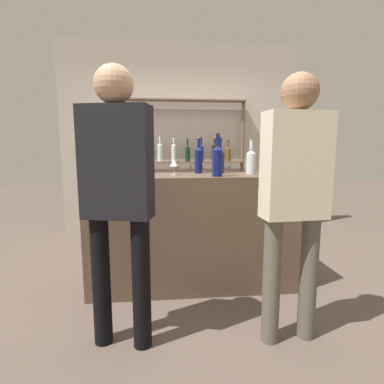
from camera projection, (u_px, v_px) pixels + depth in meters
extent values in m
plane|color=brown|center=(192.00, 284.00, 2.89)|extent=(16.00, 16.00, 0.00)
cube|color=brown|center=(192.00, 231.00, 2.81)|extent=(1.88, 0.57, 1.06)
cube|color=#B2A899|center=(180.00, 141.00, 4.54)|extent=(3.48, 0.12, 2.80)
cylinder|color=brown|center=(117.00, 169.00, 4.33)|extent=(0.05, 0.05, 1.98)
cylinder|color=brown|center=(242.00, 168.00, 4.51)|extent=(0.05, 0.05, 1.98)
cube|color=brown|center=(180.00, 100.00, 4.27)|extent=(1.90, 0.18, 0.02)
cube|color=brown|center=(181.00, 162.00, 4.40)|extent=(1.90, 0.18, 0.02)
cylinder|color=brown|center=(132.00, 154.00, 4.32)|extent=(0.08, 0.08, 0.22)
cone|color=brown|center=(132.00, 145.00, 4.30)|extent=(0.08, 0.08, 0.04)
cylinder|color=brown|center=(132.00, 141.00, 4.29)|extent=(0.03, 0.03, 0.09)
cylinder|color=black|center=(131.00, 137.00, 4.28)|extent=(0.03, 0.03, 0.01)
cylinder|color=#0F1956|center=(146.00, 155.00, 4.34)|extent=(0.06, 0.06, 0.18)
cone|color=#0F1956|center=(146.00, 148.00, 4.32)|extent=(0.06, 0.06, 0.03)
cylinder|color=#0F1956|center=(146.00, 144.00, 4.32)|extent=(0.02, 0.02, 0.08)
cylinder|color=maroon|center=(146.00, 141.00, 4.31)|extent=(0.03, 0.03, 0.01)
cylinder|color=silver|center=(160.00, 153.00, 4.36)|extent=(0.08, 0.08, 0.24)
cone|color=silver|center=(160.00, 144.00, 4.34)|extent=(0.08, 0.08, 0.03)
cylinder|color=silver|center=(160.00, 140.00, 4.33)|extent=(0.03, 0.03, 0.09)
cylinder|color=gold|center=(160.00, 136.00, 4.32)|extent=(0.03, 0.03, 0.01)
cylinder|color=silver|center=(174.00, 154.00, 4.38)|extent=(0.07, 0.07, 0.23)
cone|color=silver|center=(174.00, 145.00, 4.36)|extent=(0.07, 0.07, 0.03)
cylinder|color=silver|center=(174.00, 140.00, 4.35)|extent=(0.03, 0.03, 0.09)
cylinder|color=#232328|center=(174.00, 137.00, 4.34)|extent=(0.03, 0.03, 0.01)
cylinder|color=black|center=(188.00, 155.00, 4.40)|extent=(0.07, 0.07, 0.20)
cone|color=black|center=(188.00, 146.00, 4.38)|extent=(0.07, 0.07, 0.03)
cylinder|color=black|center=(188.00, 142.00, 4.37)|extent=(0.03, 0.03, 0.09)
cylinder|color=maroon|center=(188.00, 139.00, 4.36)|extent=(0.03, 0.03, 0.01)
cylinder|color=#0F1956|center=(201.00, 154.00, 4.42)|extent=(0.07, 0.07, 0.21)
cone|color=#0F1956|center=(201.00, 146.00, 4.40)|extent=(0.07, 0.07, 0.03)
cylinder|color=#0F1956|center=(201.00, 142.00, 4.39)|extent=(0.03, 0.03, 0.10)
cylinder|color=black|center=(201.00, 138.00, 4.38)|extent=(0.03, 0.03, 0.01)
cylinder|color=black|center=(215.00, 154.00, 4.43)|extent=(0.08, 0.08, 0.23)
cone|color=black|center=(215.00, 145.00, 4.41)|extent=(0.08, 0.08, 0.03)
cylinder|color=black|center=(215.00, 141.00, 4.41)|extent=(0.03, 0.03, 0.07)
cylinder|color=gold|center=(215.00, 138.00, 4.40)|extent=(0.03, 0.03, 0.01)
cylinder|color=brown|center=(228.00, 155.00, 4.46)|extent=(0.08, 0.08, 0.18)
cone|color=brown|center=(228.00, 148.00, 4.44)|extent=(0.08, 0.08, 0.04)
cylinder|color=brown|center=(228.00, 144.00, 4.43)|extent=(0.03, 0.03, 0.08)
cylinder|color=black|center=(228.00, 141.00, 4.42)|extent=(0.03, 0.03, 0.01)
cylinder|color=#0F1956|center=(198.00, 162.00, 2.89)|extent=(0.08, 0.08, 0.22)
cone|color=#0F1956|center=(199.00, 149.00, 2.87)|extent=(0.08, 0.08, 0.03)
cylinder|color=#0F1956|center=(199.00, 142.00, 2.87)|extent=(0.03, 0.03, 0.08)
cylinder|color=gold|center=(199.00, 138.00, 2.86)|extent=(0.03, 0.03, 0.01)
cylinder|color=#0F1956|center=(220.00, 163.00, 2.90)|extent=(0.09, 0.09, 0.20)
cone|color=#0F1956|center=(220.00, 151.00, 2.88)|extent=(0.09, 0.09, 0.04)
cylinder|color=#0F1956|center=(220.00, 144.00, 2.87)|extent=(0.03, 0.03, 0.10)
cylinder|color=maroon|center=(220.00, 138.00, 2.86)|extent=(0.03, 0.03, 0.01)
cylinder|color=silver|center=(251.00, 164.00, 2.80)|extent=(0.09, 0.09, 0.19)
cone|color=silver|center=(251.00, 151.00, 2.78)|extent=(0.09, 0.09, 0.04)
cylinder|color=silver|center=(251.00, 145.00, 2.77)|extent=(0.03, 0.03, 0.08)
cylinder|color=gold|center=(252.00, 140.00, 2.76)|extent=(0.04, 0.04, 0.01)
cylinder|color=black|center=(103.00, 162.00, 2.70)|extent=(0.09, 0.09, 0.23)
cone|color=black|center=(103.00, 147.00, 2.68)|extent=(0.09, 0.09, 0.04)
cylinder|color=black|center=(102.00, 141.00, 2.67)|extent=(0.03, 0.03, 0.07)
cylinder|color=gold|center=(102.00, 136.00, 2.67)|extent=(0.03, 0.03, 0.01)
cylinder|color=#0F1956|center=(217.00, 163.00, 2.57)|extent=(0.09, 0.09, 0.23)
cone|color=#0F1956|center=(218.00, 148.00, 2.55)|extent=(0.09, 0.09, 0.04)
cylinder|color=#0F1956|center=(218.00, 140.00, 2.54)|extent=(0.03, 0.03, 0.09)
cylinder|color=maroon|center=(218.00, 134.00, 2.53)|extent=(0.04, 0.04, 0.01)
cylinder|color=silver|center=(174.00, 175.00, 2.70)|extent=(0.06, 0.06, 0.00)
cylinder|color=silver|center=(174.00, 170.00, 2.70)|extent=(0.01, 0.01, 0.08)
cone|color=silver|center=(174.00, 162.00, 2.69)|extent=(0.07, 0.07, 0.07)
cylinder|color=silver|center=(104.00, 168.00, 2.54)|extent=(0.13, 0.13, 0.15)
sphere|color=tan|center=(108.00, 174.00, 2.59)|extent=(0.02, 0.02, 0.02)
sphere|color=tan|center=(99.00, 168.00, 2.56)|extent=(0.02, 0.02, 0.02)
sphere|color=tan|center=(107.00, 174.00, 2.54)|extent=(0.02, 0.02, 0.02)
sphere|color=tan|center=(104.00, 171.00, 2.53)|extent=(0.02, 0.02, 0.02)
sphere|color=tan|center=(100.00, 171.00, 2.51)|extent=(0.02, 0.02, 0.02)
sphere|color=tan|center=(104.00, 168.00, 2.56)|extent=(0.02, 0.02, 0.02)
sphere|color=tan|center=(100.00, 176.00, 2.53)|extent=(0.02, 0.02, 0.02)
sphere|color=tan|center=(99.00, 169.00, 2.55)|extent=(0.02, 0.02, 0.02)
cylinder|color=#575347|center=(308.00, 278.00, 2.03)|extent=(0.12, 0.12, 0.85)
cylinder|color=#575347|center=(271.00, 281.00, 1.99)|extent=(0.12, 0.12, 0.85)
cube|color=beige|center=(296.00, 166.00, 1.90)|extent=(0.43, 0.21, 0.68)
sphere|color=#936B4C|center=(300.00, 92.00, 1.83)|extent=(0.23, 0.23, 0.23)
cylinder|color=black|center=(141.00, 284.00, 1.93)|extent=(0.12, 0.12, 0.87)
cylinder|color=black|center=(101.00, 281.00, 1.97)|extent=(0.12, 0.12, 0.87)
cube|color=black|center=(117.00, 163.00, 1.84)|extent=(0.46, 0.28, 0.69)
sphere|color=tan|center=(114.00, 84.00, 1.77)|extent=(0.24, 0.24, 0.24)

